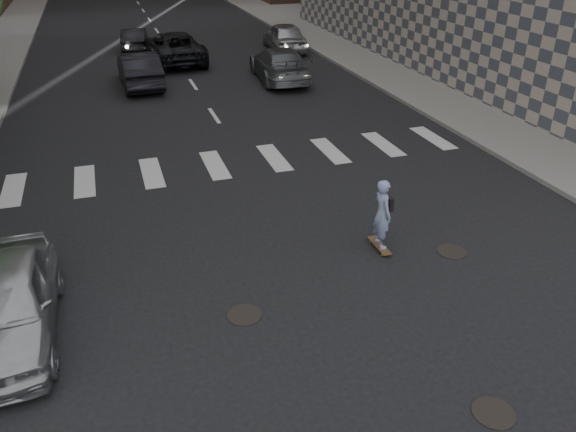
% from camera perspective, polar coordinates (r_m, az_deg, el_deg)
% --- Properties ---
extents(ground, '(160.00, 160.00, 0.00)m').
position_cam_1_polar(ground, '(11.12, 7.36, -11.62)').
color(ground, black).
rests_on(ground, ground).
extents(sidewalk_right, '(13.00, 80.00, 0.15)m').
position_cam_1_polar(sidewalk_right, '(33.94, 15.84, 15.24)').
color(sidewalk_right, gray).
rests_on(sidewalk_right, ground).
extents(manhole_a, '(0.70, 0.70, 0.02)m').
position_cam_1_polar(manhole_a, '(10.13, 20.16, -18.27)').
color(manhole_a, black).
rests_on(manhole_a, ground).
extents(manhole_b, '(0.70, 0.70, 0.02)m').
position_cam_1_polar(manhole_b, '(11.46, -4.47, -9.99)').
color(manhole_b, black).
rests_on(manhole_b, ground).
extents(manhole_c, '(0.70, 0.70, 0.02)m').
position_cam_1_polar(manhole_c, '(13.96, 16.28, -3.49)').
color(manhole_c, black).
rests_on(manhole_c, ground).
extents(skateboarder, '(0.44, 0.91, 1.81)m').
position_cam_1_polar(skateboarder, '(13.26, 9.56, 0.22)').
color(skateboarder, brown).
rests_on(skateboarder, ground).
extents(silver_sedan, '(1.77, 4.31, 1.46)m').
position_cam_1_polar(silver_sedan, '(11.75, -26.71, -7.96)').
color(silver_sedan, silver).
rests_on(silver_sedan, ground).
extents(traffic_car_a, '(1.84, 4.88, 1.59)m').
position_cam_1_polar(traffic_car_a, '(27.83, -14.86, 14.22)').
color(traffic_car_a, black).
rests_on(traffic_car_a, ground).
extents(traffic_car_b, '(2.57, 5.53, 1.56)m').
position_cam_1_polar(traffic_car_b, '(28.06, -0.89, 15.19)').
color(traffic_car_b, slate).
rests_on(traffic_car_b, ground).
extents(traffic_car_c, '(2.88, 5.94, 1.63)m').
position_cam_1_polar(traffic_car_c, '(32.31, -11.47, 16.45)').
color(traffic_car_c, black).
rests_on(traffic_car_c, ground).
extents(traffic_car_d, '(2.34, 4.93, 1.63)m').
position_cam_1_polar(traffic_car_d, '(34.80, -0.38, 17.79)').
color(traffic_car_d, '#AFB1B7').
rests_on(traffic_car_d, ground).
extents(traffic_car_e, '(1.85, 4.01, 1.27)m').
position_cam_1_polar(traffic_car_e, '(36.03, -15.31, 16.93)').
color(traffic_car_e, black).
rests_on(traffic_car_e, ground).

